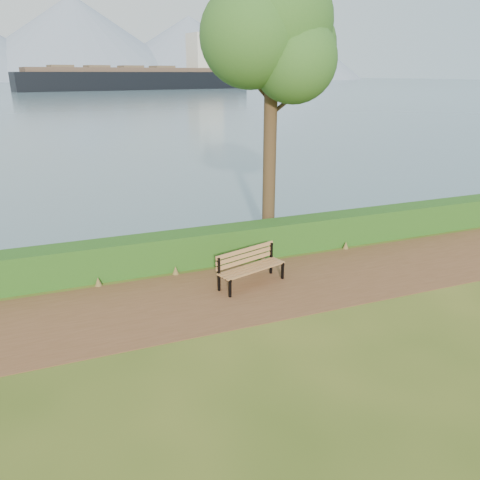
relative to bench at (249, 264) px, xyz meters
name	(u,v)px	position (x,y,z in m)	size (l,w,h in m)	color
ground	(238,299)	(-0.60, -0.73, -0.56)	(140.00, 140.00, 0.00)	#384E16
path	(234,293)	(-0.60, -0.43, -0.55)	(40.00, 3.40, 0.01)	brown
hedge	(207,246)	(-0.60, 1.87, -0.06)	(32.00, 0.85, 1.00)	#1A4212
water	(57,84)	(-0.60, 259.27, -0.55)	(700.00, 510.00, 0.00)	#435F6D
mountains	(36,42)	(-9.77, 405.32, 27.14)	(585.00, 190.00, 70.00)	gray
bench	(249,264)	(0.00, 0.00, 0.00)	(2.01, 1.10, 0.97)	black
tree	(272,30)	(1.77, 2.68, 5.95)	(4.41, 3.62, 8.75)	#312314
cargo_ship	(147,78)	(27.44, 159.94, 3.05)	(80.66, 27.46, 24.21)	black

